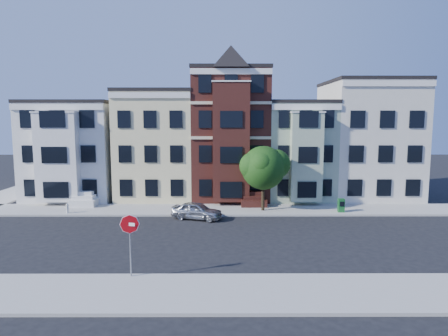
{
  "coord_description": "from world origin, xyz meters",
  "views": [
    {
      "loc": [
        -0.72,
        -24.68,
        7.69
      ],
      "look_at": [
        -0.63,
        3.21,
        4.2
      ],
      "focal_mm": 32.0,
      "sensor_mm": 36.0,
      "label": 1
    }
  ],
  "objects_px": {
    "street_tree": "(263,171)",
    "parked_car": "(197,211)",
    "newspaper_box": "(341,205)",
    "stop_sign": "(130,242)",
    "fire_hydrant": "(67,209)"
  },
  "relations": [
    {
      "from": "street_tree",
      "to": "parked_car",
      "type": "height_order",
      "value": "street_tree"
    },
    {
      "from": "street_tree",
      "to": "fire_hydrant",
      "type": "relative_size",
      "value": 10.74
    },
    {
      "from": "parked_car",
      "to": "fire_hydrant",
      "type": "distance_m",
      "value": 10.53
    },
    {
      "from": "street_tree",
      "to": "stop_sign",
      "type": "relative_size",
      "value": 1.92
    },
    {
      "from": "street_tree",
      "to": "newspaper_box",
      "type": "xyz_separation_m",
      "value": [
        6.27,
        -0.61,
        -2.74
      ]
    },
    {
      "from": "parked_car",
      "to": "newspaper_box",
      "type": "xyz_separation_m",
      "value": [
        11.57,
        1.69,
        0.03
      ]
    },
    {
      "from": "fire_hydrant",
      "to": "stop_sign",
      "type": "xyz_separation_m",
      "value": [
        8.03,
        -12.86,
        1.41
      ]
    },
    {
      "from": "street_tree",
      "to": "newspaper_box",
      "type": "distance_m",
      "value": 6.87
    },
    {
      "from": "newspaper_box",
      "to": "stop_sign",
      "type": "bearing_deg",
      "value": -135.3
    },
    {
      "from": "parked_car",
      "to": "fire_hydrant",
      "type": "xyz_separation_m",
      "value": [
        -10.44,
        1.36,
        -0.21
      ]
    },
    {
      "from": "fire_hydrant",
      "to": "stop_sign",
      "type": "relative_size",
      "value": 0.18
    },
    {
      "from": "newspaper_box",
      "to": "stop_sign",
      "type": "distance_m",
      "value": 19.26
    },
    {
      "from": "street_tree",
      "to": "stop_sign",
      "type": "xyz_separation_m",
      "value": [
        -7.71,
        -13.8,
        -1.57
      ]
    },
    {
      "from": "street_tree",
      "to": "fire_hydrant",
      "type": "xyz_separation_m",
      "value": [
        -15.74,
        -0.94,
        -2.98
      ]
    },
    {
      "from": "street_tree",
      "to": "fire_hydrant",
      "type": "distance_m",
      "value": 16.05
    }
  ]
}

